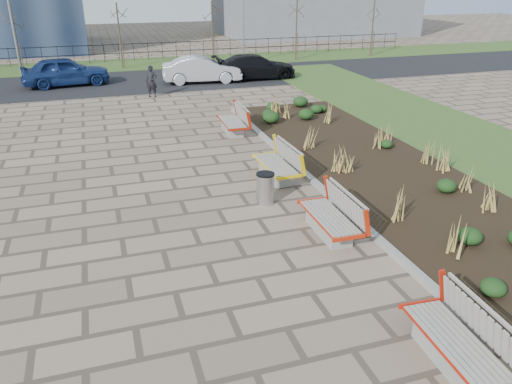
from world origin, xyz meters
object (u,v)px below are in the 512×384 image
object	(u,v)px
bench_d	(232,120)
car_black	(255,67)
car_silver	(202,70)
pedestrian	(151,82)
litter_bin	(265,189)
bench_c	(276,163)
bench_b	(329,215)
car_blue	(66,71)
lamp_east	(243,17)
bench_a	(456,338)
lamp_west	(12,23)

from	to	relation	value
bench_d	car_black	xyz separation A→B (m)	(4.11, 9.96, 0.22)
car_silver	pedestrian	bearing A→B (deg)	137.25
litter_bin	car_silver	size ratio (longest dim) A/B	0.19
bench_c	litter_bin	bearing A→B (deg)	-120.30
bench_b	car_blue	bearing A→B (deg)	108.19
bench_b	pedestrian	xyz separation A→B (m)	(-2.17, 15.70, 0.27)
car_black	lamp_east	size ratio (longest dim) A/B	0.80
lamp_east	bench_a	bearing A→B (deg)	-99.98
lamp_east	pedestrian	bearing A→B (deg)	-131.17
bench_d	car_silver	distance (m)	9.89
car_blue	car_silver	xyz separation A→B (m)	(7.23, -1.40, -0.06)
lamp_east	car_silver	bearing A→B (deg)	-126.57
bench_b	car_black	bearing A→B (deg)	78.13
bench_d	car_black	distance (m)	10.77
car_black	litter_bin	bearing A→B (deg)	162.01
litter_bin	bench_d	bearing A→B (deg)	82.47
litter_bin	car_black	xyz separation A→B (m)	(4.97, 16.48, 0.30)
litter_bin	car_black	bearing A→B (deg)	73.20
bench_a	pedestrian	distance (m)	20.33
bench_d	pedestrian	bearing A→B (deg)	108.70
litter_bin	car_silver	bearing A→B (deg)	83.68
pedestrian	bench_b	bearing A→B (deg)	-61.58
bench_b	car_silver	bearing A→B (deg)	87.68
litter_bin	bench_b	bearing A→B (deg)	-67.51
bench_c	pedestrian	xyz separation A→B (m)	(-2.17, 12.03, 0.27)
bench_b	car_blue	size ratio (longest dim) A/B	0.46
bench_d	car_blue	world-z (taller)	car_blue
bench_a	bench_d	size ratio (longest dim) A/B	1.00
car_blue	lamp_east	world-z (taller)	lamp_east
bench_d	car_silver	world-z (taller)	car_silver
car_silver	lamp_east	distance (m)	7.18
bench_b	litter_bin	world-z (taller)	bench_b
car_black	lamp_west	world-z (taller)	lamp_west
bench_b	car_black	xyz separation A→B (m)	(4.11, 18.56, 0.22)
bench_b	lamp_west	xyz separation A→B (m)	(-9.00, 23.90, 2.54)
car_blue	car_silver	distance (m)	7.37
bench_b	bench_d	xyz separation A→B (m)	(0.00, 8.60, 0.00)
bench_b	pedestrian	distance (m)	15.85
bench_a	bench_d	bearing A→B (deg)	93.20
litter_bin	lamp_west	bearing A→B (deg)	110.45
bench_d	car_black	world-z (taller)	car_black
lamp_east	lamp_west	bearing A→B (deg)	180.00
bench_c	bench_d	size ratio (longest dim) A/B	1.00
bench_b	car_black	world-z (taller)	car_black
car_black	lamp_west	distance (m)	14.35
litter_bin	lamp_west	world-z (taller)	lamp_west
bench_d	car_blue	xyz separation A→B (m)	(-6.28, 11.24, 0.30)
litter_bin	pedestrian	bearing A→B (deg)	95.50
bench_a	car_blue	size ratio (longest dim) A/B	0.46
car_blue	bench_c	bearing A→B (deg)	-166.45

